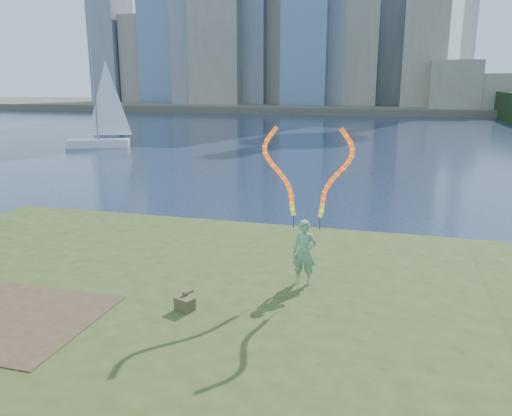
% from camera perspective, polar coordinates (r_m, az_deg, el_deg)
% --- Properties ---
extents(ground, '(320.00, 320.00, 0.00)m').
position_cam_1_polar(ground, '(12.78, -8.23, -10.64)').
color(ground, '#18253D').
rests_on(ground, ground).
extents(grassy_knoll, '(20.00, 18.00, 0.80)m').
position_cam_1_polar(grassy_knoll, '(10.80, -13.28, -13.77)').
color(grassy_knoll, '#364518').
rests_on(grassy_knoll, ground).
extents(dirt_patch, '(3.20, 3.00, 0.02)m').
position_cam_1_polar(dirt_patch, '(11.12, -25.93, -11.32)').
color(dirt_patch, '#47331E').
rests_on(dirt_patch, grassy_knoll).
extents(far_shore, '(320.00, 40.00, 1.20)m').
position_cam_1_polar(far_shore, '(105.81, 13.05, 11.19)').
color(far_shore, brown).
rests_on(far_shore, ground).
extents(woman_with_ribbons, '(2.01, 0.36, 3.91)m').
position_cam_1_polar(woman_with_ribbons, '(11.30, 5.67, -1.81)').
color(woman_with_ribbons, '#116519').
rests_on(woman_with_ribbons, grassy_knoll).
extents(canvas_bag, '(0.44, 0.50, 0.36)m').
position_cam_1_polar(canvas_bag, '(10.47, -8.12, -10.71)').
color(canvas_bag, '#4C4826').
rests_on(canvas_bag, grassy_knoll).
extents(sailboat, '(5.35, 3.48, 8.23)m').
position_cam_1_polar(sailboat, '(44.75, -17.30, 8.47)').
color(sailboat, white).
rests_on(sailboat, ground).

